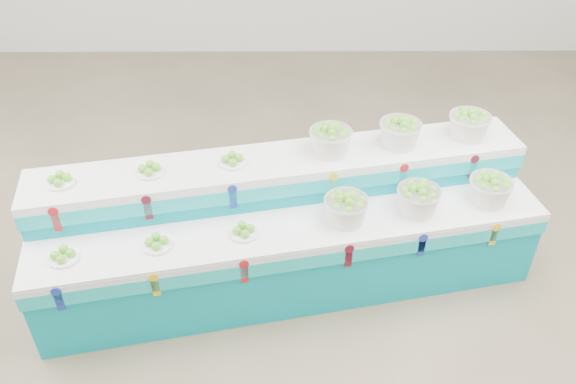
% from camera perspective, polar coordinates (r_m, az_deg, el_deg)
% --- Properties ---
extents(ground, '(10.00, 10.00, 0.00)m').
position_cam_1_polar(ground, '(4.72, -7.22, -11.21)').
color(ground, brown).
rests_on(ground, ground).
extents(display_stand, '(4.02, 1.76, 1.02)m').
position_cam_1_polar(display_stand, '(4.60, -0.00, -3.59)').
color(display_stand, '#0696A6').
rests_on(display_stand, ground).
extents(plate_lower_left, '(0.25, 0.25, 0.09)m').
position_cam_1_polar(plate_lower_left, '(4.29, -21.27, -5.75)').
color(plate_lower_left, white).
rests_on(plate_lower_left, display_stand).
extents(plate_lower_mid, '(0.25, 0.25, 0.09)m').
position_cam_1_polar(plate_lower_mid, '(4.20, -12.78, -4.79)').
color(plate_lower_mid, white).
rests_on(plate_lower_mid, display_stand).
extents(plate_lower_right, '(0.25, 0.25, 0.09)m').
position_cam_1_polar(plate_lower_right, '(4.20, -4.38, -3.73)').
color(plate_lower_right, white).
rests_on(plate_lower_right, display_stand).
extents(basket_lower_left, '(0.39, 0.39, 0.23)m').
position_cam_1_polar(basket_lower_left, '(4.29, 5.73, -1.60)').
color(basket_lower_left, silver).
rests_on(basket_lower_left, display_stand).
extents(basket_lower_mid, '(0.39, 0.39, 0.23)m').
position_cam_1_polar(basket_lower_mid, '(4.47, 12.69, -0.64)').
color(basket_lower_mid, silver).
rests_on(basket_lower_mid, display_stand).
extents(basket_lower_right, '(0.39, 0.39, 0.23)m').
position_cam_1_polar(basket_lower_right, '(4.72, 19.24, 0.28)').
color(basket_lower_right, silver).
rests_on(basket_lower_right, display_stand).
extents(plate_upper_left, '(0.25, 0.25, 0.09)m').
position_cam_1_polar(plate_upper_left, '(4.49, -21.55, 1.19)').
color(plate_upper_left, white).
rests_on(plate_upper_left, display_stand).
extents(plate_upper_mid, '(0.25, 0.25, 0.09)m').
position_cam_1_polar(plate_upper_mid, '(4.40, -13.48, 2.25)').
color(plate_upper_mid, white).
rests_on(plate_upper_mid, display_stand).
extents(plate_upper_right, '(0.25, 0.25, 0.09)m').
position_cam_1_polar(plate_upper_right, '(4.41, -5.48, 3.25)').
color(plate_upper_right, white).
rests_on(plate_upper_right, display_stand).
extents(basket_upper_left, '(0.39, 0.39, 0.23)m').
position_cam_1_polar(basket_upper_left, '(4.49, 4.21, 5.15)').
color(basket_upper_left, silver).
rests_on(basket_upper_left, display_stand).
extents(basket_upper_mid, '(0.39, 0.39, 0.23)m').
position_cam_1_polar(basket_upper_mid, '(4.66, 10.96, 5.83)').
color(basket_upper_mid, silver).
rests_on(basket_upper_mid, display_stand).
extents(basket_upper_right, '(0.39, 0.39, 0.23)m').
position_cam_1_polar(basket_upper_right, '(4.90, 17.37, 6.40)').
color(basket_upper_right, silver).
rests_on(basket_upper_right, display_stand).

